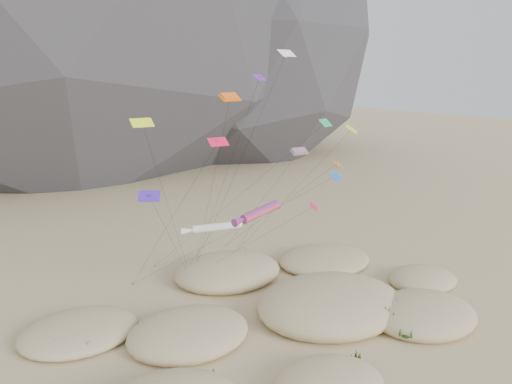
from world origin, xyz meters
TOP-DOWN VIEW (x-y plane):
  - ground at (0.00, 0.00)m, footprint 500.00×500.00m
  - dunes at (-0.32, 4.72)m, footprint 50.07×35.63m
  - dune_grass at (0.41, 4.04)m, footprint 43.36×27.70m
  - kite_stakes at (1.32, 23.57)m, footprint 23.53×7.62m
  - rainbow_tube_kite at (-1.88, 7.25)m, footprint 10.32×17.89m
  - white_tube_kite at (-5.11, 11.57)m, footprint 6.42×11.14m
  - orange_parafoil at (0.26, 16.80)m, footprint 2.99×9.37m
  - multi_parafoil at (6.51, 11.37)m, footprint 2.28×16.74m
  - delta_kites at (3.61, 11.64)m, footprint 31.56×20.32m

SIDE VIEW (x-z plane):
  - ground at x=0.00m, z-range 0.00..0.00m
  - kite_stakes at x=1.32m, z-range 0.00..0.30m
  - dunes at x=-0.32m, z-range -1.39..2.92m
  - dune_grass at x=0.41m, z-range 0.11..1.61m
  - white_tube_kite at x=-5.11m, z-range 4.21..14.00m
  - rainbow_tube_kite at x=-1.88m, z-range 5.27..17.45m
  - multi_parafoil at x=6.51m, z-range 7.93..25.11m
  - delta_kites at x=3.61m, z-range 3.61..32.11m
  - orange_parafoil at x=0.26m, z-range 11.05..34.64m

